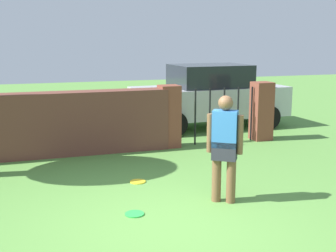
{
  "coord_description": "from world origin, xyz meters",
  "views": [
    {
      "loc": [
        -1.76,
        -5.28,
        2.45
      ],
      "look_at": [
        0.53,
        1.67,
        1.0
      ],
      "focal_mm": 48.02,
      "sensor_mm": 36.0,
      "label": 1
    }
  ],
  "objects_px": {
    "car": "(209,96)",
    "frisbee_green": "(134,214)",
    "person": "(225,144)",
    "frisbee_yellow": "(138,182)"
  },
  "relations": [
    {
      "from": "person",
      "to": "car",
      "type": "distance_m",
      "value": 5.82
    },
    {
      "from": "person",
      "to": "car",
      "type": "bearing_deg",
      "value": 102.96
    },
    {
      "from": "frisbee_green",
      "to": "person",
      "type": "bearing_deg",
      "value": 3.04
    },
    {
      "from": "person",
      "to": "frisbee_green",
      "type": "distance_m",
      "value": 1.66
    },
    {
      "from": "car",
      "to": "frisbee_yellow",
      "type": "relative_size",
      "value": 15.79
    },
    {
      "from": "car",
      "to": "frisbee_green",
      "type": "distance_m",
      "value": 6.58
    },
    {
      "from": "frisbee_yellow",
      "to": "person",
      "type": "bearing_deg",
      "value": -52.64
    },
    {
      "from": "person",
      "to": "frisbee_yellow",
      "type": "height_order",
      "value": "person"
    },
    {
      "from": "car",
      "to": "frisbee_green",
      "type": "bearing_deg",
      "value": -124.81
    },
    {
      "from": "car",
      "to": "frisbee_green",
      "type": "height_order",
      "value": "car"
    }
  ]
}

